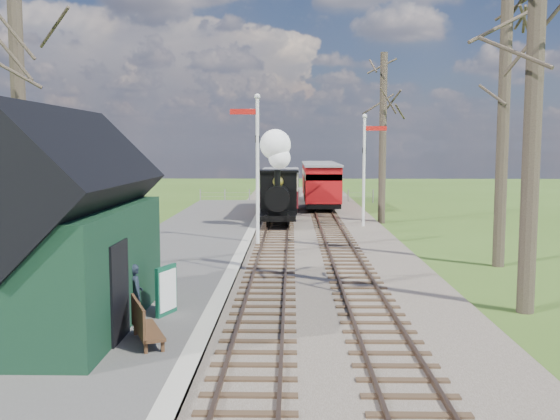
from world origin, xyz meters
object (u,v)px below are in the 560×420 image
(locomotive, at_px, (278,185))
(red_carriage_b, at_px, (318,181))
(station_shed, at_px, (61,232))
(semaphore_far, at_px, (366,162))
(person, at_px, (135,294))
(red_carriage_a, at_px, (322,185))
(bench, at_px, (143,324))
(sign_board, at_px, (166,290))
(coach, at_px, (280,188))
(semaphore_near, at_px, (256,158))

(locomotive, height_order, red_carriage_b, locomotive)
(station_shed, xyz_separation_m, semaphore_far, (8.67, 18.00, 1.08))
(locomotive, height_order, person, locomotive)
(locomotive, bearing_deg, red_carriage_a, 72.27)
(red_carriage_b, distance_m, bench, 33.40)
(red_carriage_a, height_order, sign_board, red_carriage_a)
(station_shed, height_order, locomotive, station_shed)
(sign_board, distance_m, bench, 2.14)
(person, bearing_deg, sign_board, -61.92)
(person, bearing_deg, red_carriage_a, -34.99)
(coach, relative_size, red_carriage_b, 1.33)
(person, bearing_deg, semaphore_near, -33.00)
(coach, bearing_deg, bench, -95.10)
(red_carriage_a, height_order, red_carriage_b, same)
(station_shed, distance_m, red_carriage_b, 32.55)
(station_shed, xyz_separation_m, bench, (2.03, -1.23, -1.67))
(semaphore_near, xyz_separation_m, red_carriage_a, (3.37, 14.30, -1.98))
(red_carriage_a, bearing_deg, sign_board, -100.76)
(station_shed, distance_m, bench, 2.90)
(station_shed, distance_m, person, 2.08)
(locomotive, bearing_deg, coach, 89.89)
(person, bearing_deg, red_carriage_b, -33.01)
(red_carriage_a, height_order, person, red_carriage_a)
(locomotive, relative_size, red_carriage_a, 0.83)
(semaphore_near, height_order, semaphore_far, semaphore_near)
(station_shed, bearing_deg, semaphore_far, 64.28)
(sign_board, bearing_deg, person, -128.57)
(semaphore_near, bearing_deg, red_carriage_b, 80.34)
(sign_board, height_order, bench, sign_board)
(station_shed, bearing_deg, red_carriage_b, 77.76)
(station_shed, relative_size, semaphore_near, 1.01)
(person, bearing_deg, bench, 175.85)
(red_carriage_a, distance_m, bench, 27.97)
(semaphore_near, height_order, bench, semaphore_near)
(coach, distance_m, sign_board, 23.41)
(bench, bearing_deg, semaphore_near, 83.53)
(red_carriage_a, bearing_deg, red_carriage_b, 90.00)
(locomotive, relative_size, person, 3.56)
(red_carriage_b, xyz_separation_m, bench, (-4.87, -33.03, -1.04))
(bench, bearing_deg, locomotive, 83.35)
(semaphore_far, xyz_separation_m, red_carriage_b, (-1.77, 13.80, -1.71))
(semaphore_near, distance_m, sign_board, 11.55)
(semaphore_far, bearing_deg, semaphore_near, -130.60)
(red_carriage_a, xyz_separation_m, sign_board, (-4.82, -25.39, -0.86))
(station_shed, bearing_deg, bench, -31.18)
(coach, relative_size, bench, 4.87)
(coach, bearing_deg, person, -96.60)
(semaphore_far, distance_m, red_carriage_b, 14.02)
(semaphore_near, xyz_separation_m, semaphore_far, (5.14, 6.00, -0.27))
(semaphore_near, relative_size, semaphore_far, 1.09)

